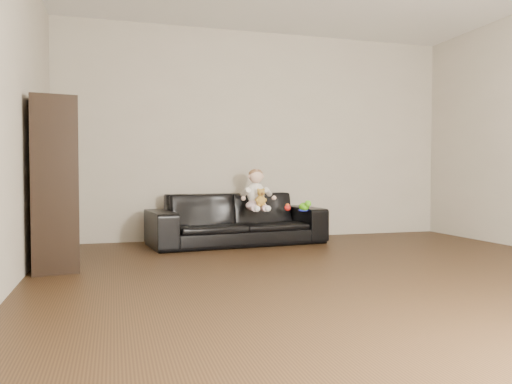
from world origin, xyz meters
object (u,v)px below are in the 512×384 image
object	(u,v)px
baby	(256,193)
toy_blue_disc	(303,210)
teddy_bear	(261,198)
sofa	(237,219)
toy_rattle	(288,208)
cabinet	(54,185)
toy_green	(304,207)

from	to	relation	value
baby	toy_blue_disc	world-z (taller)	baby
teddy_bear	toy_blue_disc	distance (m)	0.55
sofa	toy_rattle	size ratio (longest dim) A/B	26.53
baby	teddy_bear	xyz separation A→B (m)	(0.01, -0.15, -0.05)
toy_blue_disc	toy_rattle	bearing A→B (deg)	173.42
cabinet	teddy_bear	size ratio (longest dim) A/B	7.08
teddy_bear	cabinet	bearing A→B (deg)	-156.24
cabinet	toy_rattle	world-z (taller)	cabinet
sofa	teddy_bear	distance (m)	0.42
teddy_bear	sofa	bearing A→B (deg)	131.12
toy_blue_disc	baby	bearing A→B (deg)	170.05
toy_green	cabinet	bearing A→B (deg)	-161.23
baby	toy_rattle	distance (m)	0.40
cabinet	toy_green	world-z (taller)	cabinet
baby	toy_green	xyz separation A→B (m)	(0.54, -0.11, -0.17)
teddy_bear	toy_blue_disc	xyz separation A→B (m)	(0.53, 0.05, -0.15)
sofa	baby	size ratio (longest dim) A/B	4.13
toy_green	toy_rattle	bearing A→B (deg)	167.51
toy_green	toy_blue_disc	bearing A→B (deg)	92.34
teddy_bear	toy_blue_disc	bearing A→B (deg)	7.11
toy_green	baby	bearing A→B (deg)	168.04
sofa	teddy_bear	xyz separation A→B (m)	(0.21, -0.26, 0.25)
teddy_bear	toy_rattle	size ratio (longest dim) A/B	2.70
toy_green	toy_blue_disc	distance (m)	0.04
sofa	toy_green	xyz separation A→B (m)	(0.74, -0.22, 0.14)
cabinet	toy_blue_disc	xyz separation A→B (m)	(2.59, 0.90, -0.33)
toy_rattle	baby	bearing A→B (deg)	168.33
teddy_bear	toy_green	bearing A→B (deg)	4.98
sofa	baby	distance (m)	0.38
baby	toy_rattle	world-z (taller)	baby
cabinet	toy_blue_disc	world-z (taller)	cabinet
sofa	toy_blue_disc	world-z (taller)	sofa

